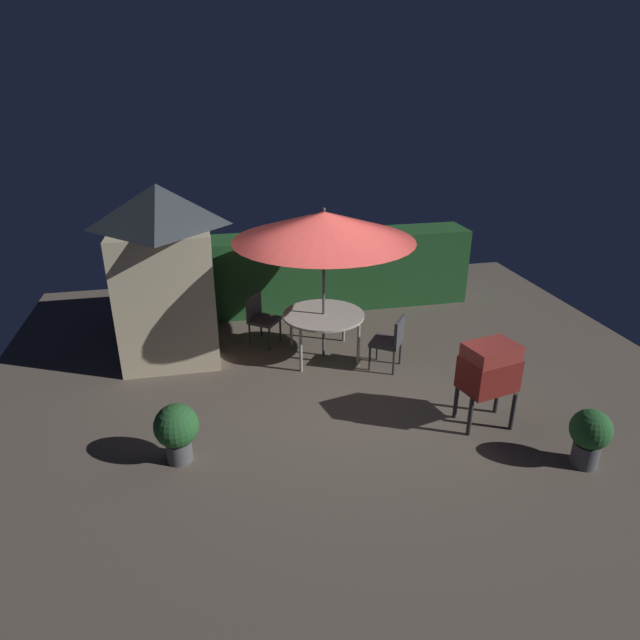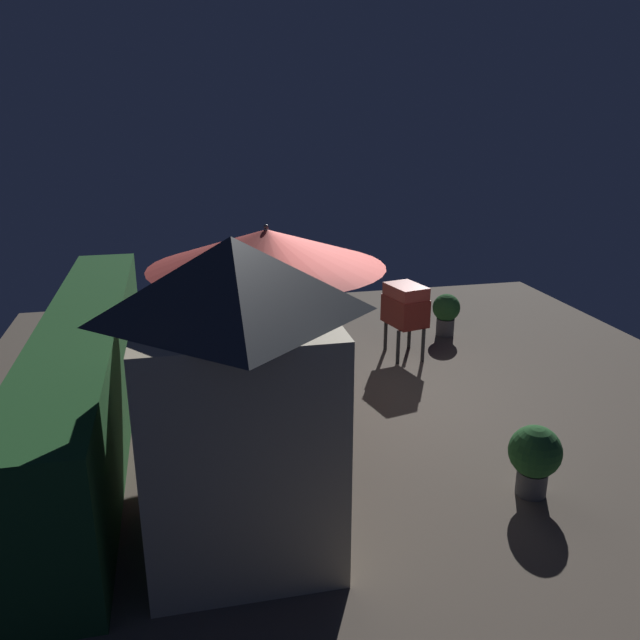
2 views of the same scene
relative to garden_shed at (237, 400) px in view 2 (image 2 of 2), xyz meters
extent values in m
plane|color=brown|center=(2.58, -1.92, -1.48)|extent=(11.00, 11.00, 0.00)
cube|color=#1E4C23|center=(2.58, 1.58, -0.71)|extent=(6.84, 0.88, 1.54)
cube|color=#C6B793|center=(0.00, 0.00, -0.37)|extent=(1.55, 1.66, 2.22)
pyramid|color=#33383D|center=(0.00, 0.00, 1.08)|extent=(1.64, 1.76, 0.68)
cube|color=gray|center=(0.01, 0.83, -0.61)|extent=(0.64, 0.04, 1.73)
cylinder|color=#B2ADA3|center=(2.51, -0.64, -0.73)|extent=(1.37, 1.37, 0.04)
cylinder|color=gray|center=(2.03, -1.12, -1.11)|extent=(0.05, 0.05, 0.73)
cylinder|color=gray|center=(2.98, -1.12, -1.11)|extent=(0.05, 0.05, 0.73)
cylinder|color=gray|center=(2.03, -0.16, -1.11)|extent=(0.05, 0.05, 0.73)
cylinder|color=gray|center=(2.98, -0.16, -1.11)|extent=(0.05, 0.05, 0.73)
cylinder|color=#4C4C51|center=(2.51, -0.64, -0.23)|extent=(0.04, 0.04, 2.49)
cone|color=#B73833|center=(2.51, -0.64, 0.78)|extent=(2.90, 2.90, 0.46)
sphere|color=#4C4C51|center=(2.51, -0.64, 1.04)|extent=(0.06, 0.06, 0.06)
cube|color=maroon|center=(4.20, -3.10, -0.70)|extent=(0.79, 0.64, 0.45)
cube|color=maroon|center=(4.20, -3.10, -0.38)|extent=(0.75, 0.61, 0.20)
cylinder|color=#262628|center=(3.89, -3.31, -1.20)|extent=(0.06, 0.06, 0.55)
cylinder|color=#262628|center=(4.51, -3.31, -1.20)|extent=(0.06, 0.06, 0.55)
cylinder|color=#262628|center=(3.89, -2.89, -1.20)|extent=(0.06, 0.06, 0.55)
cylinder|color=#262628|center=(4.51, -2.89, -1.20)|extent=(0.06, 0.06, 0.55)
cube|color=#38383D|center=(3.40, -1.27, -1.03)|extent=(0.64, 0.64, 0.06)
cube|color=#38383D|center=(3.57, -1.39, -0.80)|extent=(0.31, 0.40, 0.45)
cylinder|color=#2C2C30|center=(3.45, -1.55, -1.25)|extent=(0.04, 0.04, 0.45)
cylinder|color=#2C2C30|center=(3.68, -1.22, -1.25)|extent=(0.04, 0.04, 0.45)
cylinder|color=#2C2C30|center=(3.12, -1.32, -1.25)|extent=(0.04, 0.04, 0.45)
cylinder|color=#2C2C30|center=(3.35, -0.99, -1.25)|extent=(0.04, 0.04, 0.45)
cube|color=#38383D|center=(1.59, 0.03, -1.03)|extent=(0.64, 0.64, 0.06)
cube|color=#38383D|center=(1.42, 0.16, -0.80)|extent=(0.31, 0.40, 0.45)
cylinder|color=#2C2C30|center=(1.54, 0.31, -1.25)|extent=(0.04, 0.04, 0.45)
cylinder|color=#2C2C30|center=(1.31, -0.01, -1.25)|extent=(0.04, 0.04, 0.45)
cylinder|color=#2C2C30|center=(1.87, 0.08, -1.25)|extent=(0.04, 0.04, 0.45)
cylinder|color=#2C2C30|center=(1.63, -0.25, -1.25)|extent=(0.04, 0.04, 0.45)
cylinder|color=#4C4C51|center=(4.99, -4.17, -1.32)|extent=(0.32, 0.32, 0.30)
sphere|color=#235628|center=(4.99, -4.17, -0.96)|extent=(0.49, 0.49, 0.49)
cylinder|color=#4C4C51|center=(0.15, -3.04, -1.34)|extent=(0.32, 0.32, 0.27)
sphere|color=#235628|center=(0.15, -3.04, -0.98)|extent=(0.55, 0.55, 0.55)
camera|label=1|loc=(0.68, -8.82, 2.84)|focal=30.67mm
camera|label=2|loc=(-4.98, 0.41, 2.36)|focal=35.61mm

